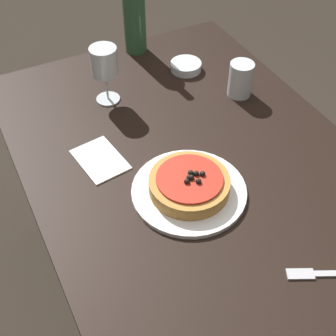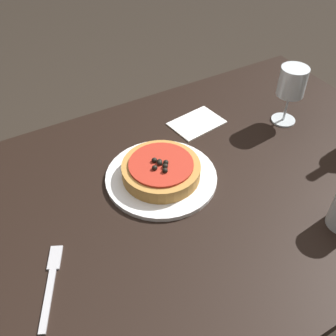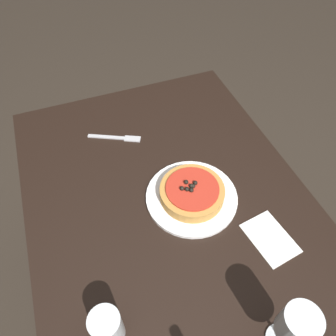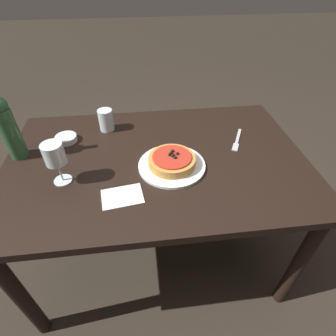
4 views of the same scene
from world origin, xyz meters
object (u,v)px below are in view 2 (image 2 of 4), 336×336
Objects in this scene: dinner_plate at (161,177)px; wine_glass at (292,84)px; pizza at (161,170)px; dining_table at (194,210)px; fork at (51,280)px.

wine_glass is (-0.45, -0.04, 0.12)m from dinner_plate.
dining_table is at bearing 131.80° from pizza.
dinner_plate is 1.43× the size of pizza.
pizza is 0.46m from wine_glass.
wine_glass is at bearing -175.21° from dinner_plate.
dining_table is at bearing -52.62° from fork.
wine_glass reaches higher than pizza.
pizza is at bearing -48.20° from dining_table.
wine_glass is 0.81m from fork.
wine_glass reaches higher than dining_table.
wine_glass is 0.97× the size of fork.
pizza reaches higher than fork.
wine_glass reaches higher than dinner_plate.
pizza is (0.06, -0.07, 0.12)m from dining_table.
fork is (0.34, 0.15, -0.03)m from pizza.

